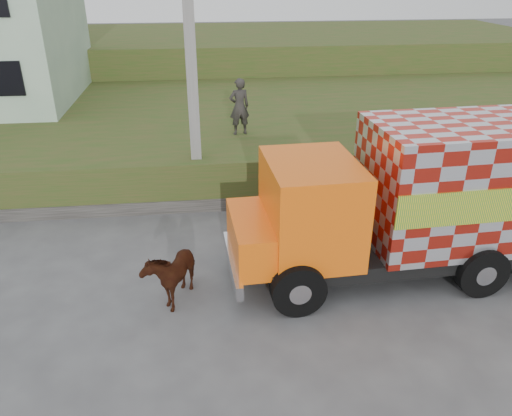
{
  "coord_description": "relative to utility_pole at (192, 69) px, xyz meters",
  "views": [
    {
      "loc": [
        -0.89,
        -9.49,
        6.65
      ],
      "look_at": [
        0.41,
        1.41,
        1.3
      ],
      "focal_mm": 35.0,
      "sensor_mm": 36.0,
      "label": 1
    }
  ],
  "objects": [
    {
      "name": "ground",
      "position": [
        1.0,
        -4.6,
        -4.08
      ],
      "size": [
        120.0,
        120.0,
        0.0
      ],
      "primitive_type": "plane",
      "color": "#474749",
      "rests_on": "ground"
    },
    {
      "name": "embankment",
      "position": [
        1.0,
        5.4,
        -3.33
      ],
      "size": [
        40.0,
        12.0,
        1.5
      ],
      "primitive_type": "cube",
      "color": "#2D4E1A",
      "rests_on": "ground"
    },
    {
      "name": "embankment_far",
      "position": [
        1.0,
        17.4,
        -2.58
      ],
      "size": [
        40.0,
        12.0,
        3.0
      ],
      "primitive_type": "cube",
      "color": "#2D4E1A",
      "rests_on": "ground"
    },
    {
      "name": "retaining_strip",
      "position": [
        -1.0,
        -0.4,
        -3.88
      ],
      "size": [
        16.0,
        0.5,
        0.4
      ],
      "primitive_type": "cube",
      "color": "#595651",
      "rests_on": "ground"
    },
    {
      "name": "utility_pole",
      "position": [
        0.0,
        0.0,
        0.0
      ],
      "size": [
        1.2,
        0.3,
        8.0
      ],
      "color": "gray",
      "rests_on": "ground"
    },
    {
      "name": "cargo_truck",
      "position": [
        5.21,
        -4.31,
        -2.21
      ],
      "size": [
        8.21,
        3.14,
        3.61
      ],
      "rotation": [
        0.0,
        0.0,
        0.05
      ],
      "color": "black",
      "rests_on": "ground"
    },
    {
      "name": "cow",
      "position": [
        -0.63,
        -4.8,
        -3.41
      ],
      "size": [
        1.27,
        1.74,
        1.34
      ],
      "primitive_type": "imported",
      "rotation": [
        0.0,
        0.0,
        -0.4
      ],
      "color": "#37110D",
      "rests_on": "ground"
    },
    {
      "name": "pedestrian",
      "position": [
        1.49,
        2.18,
        -1.64
      ],
      "size": [
        0.76,
        0.58,
        1.87
      ],
      "primitive_type": "imported",
      "rotation": [
        0.0,
        0.0,
        3.35
      ],
      "color": "#282724",
      "rests_on": "embankment"
    }
  ]
}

